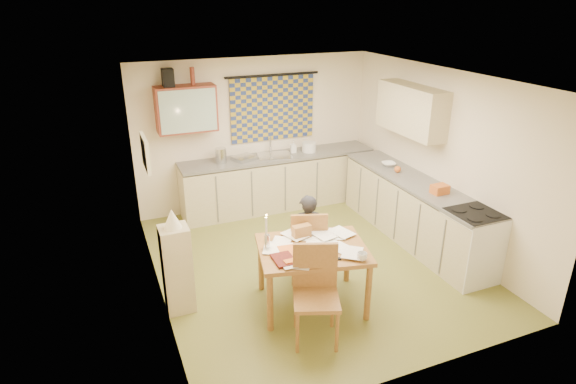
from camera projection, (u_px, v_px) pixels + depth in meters
name	position (u px, v px, depth m)	size (l,w,h in m)	color
floor	(311.00, 263.00, 6.59)	(4.00, 4.50, 0.02)	olive
ceiling	(315.00, 77.00, 5.63)	(4.00, 4.50, 0.02)	white
wall_back	(255.00, 133.00, 8.04)	(4.00, 0.02, 2.50)	beige
wall_front	(423.00, 262.00, 4.17)	(4.00, 0.02, 2.50)	beige
wall_left	(151.00, 202.00, 5.40)	(0.02, 4.50, 2.50)	beige
wall_right	(441.00, 158.00, 6.81)	(0.02, 4.50, 2.50)	beige
window_blind	(273.00, 109.00, 7.96)	(1.45, 0.03, 1.05)	navy
curtain_rod	(273.00, 75.00, 7.73)	(0.04, 0.04, 1.60)	black
wall_cabinet	(186.00, 109.00, 7.27)	(0.90, 0.34, 0.70)	maroon
wall_cabinet_glass	(188.00, 111.00, 7.12)	(0.84, 0.02, 0.64)	#99B2A5
upper_cabinet_right	(411.00, 110.00, 6.99)	(0.34, 1.30, 0.70)	tan
framed_print	(145.00, 153.00, 5.58)	(0.04, 0.50, 0.40)	beige
print_canvas	(147.00, 153.00, 5.59)	(0.01, 0.42, 0.32)	white
counter_back	(279.00, 182.00, 8.18)	(3.30, 0.62, 0.92)	tan
counter_right	(413.00, 211.00, 7.09)	(0.62, 2.95, 0.92)	tan
stove	(470.00, 246.00, 6.07)	(0.60, 0.60, 0.93)	white
sink	(275.00, 158.00, 7.99)	(0.55, 0.45, 0.10)	silver
tap	(270.00, 145.00, 8.08)	(0.03, 0.03, 0.28)	silver
dish_rack	(244.00, 158.00, 7.78)	(0.35, 0.30, 0.06)	silver
kettle	(221.00, 156.00, 7.61)	(0.18, 0.18, 0.24)	silver
mixing_bowl	(309.00, 147.00, 8.17)	(0.24, 0.24, 0.16)	white
soap_bottle	(293.00, 147.00, 8.11)	(0.10, 0.10, 0.20)	white
bowl	(389.00, 164.00, 7.51)	(0.25, 0.25, 0.05)	white
orange_bag	(440.00, 189.00, 6.46)	(0.22, 0.16, 0.12)	#CB6122
fruit_orange	(398.00, 169.00, 7.22)	(0.10, 0.10, 0.10)	#CB6122
speaker	(168.00, 78.00, 7.00)	(0.16, 0.20, 0.26)	black
bottle_green	(171.00, 77.00, 7.02)	(0.07, 0.07, 0.26)	#195926
bottle_brown	(192.00, 76.00, 7.13)	(0.07, 0.07, 0.26)	maroon
dining_table	(312.00, 276.00, 5.59)	(1.39, 1.17, 0.75)	brown
chair_far	(307.00, 257.00, 6.13)	(0.56, 0.56, 0.98)	brown
chair_near	(316.00, 313.00, 5.03)	(0.60, 0.60, 1.04)	brown
person	(307.00, 238.00, 6.04)	(0.46, 0.34, 1.15)	black
shelf_stand	(177.00, 269.00, 5.43)	(0.32, 0.30, 1.05)	tan
lampshade	(172.00, 219.00, 5.19)	(0.20, 0.20, 0.22)	beige
letter_rack	(302.00, 232.00, 5.63)	(0.22, 0.10, 0.16)	brown
mug	(362.00, 256.00, 5.17)	(0.14, 0.14, 0.09)	white
magazine	(274.00, 262.00, 5.13)	(0.23, 0.30, 0.03)	maroon
book	(280.00, 253.00, 5.31)	(0.23, 0.30, 0.02)	#CB6122
orange_box	(290.00, 262.00, 5.11)	(0.12, 0.08, 0.04)	#CB6122
eyeglasses	(335.00, 259.00, 5.19)	(0.13, 0.04, 0.02)	black
candle_holder	(267.00, 242.00, 5.38)	(0.06, 0.06, 0.18)	silver
candle	(266.00, 226.00, 5.29)	(0.02, 0.02, 0.22)	white
candle_flame	(266.00, 215.00, 5.27)	(0.02, 0.02, 0.02)	#FFCC66
papers	(313.00, 246.00, 5.45)	(1.19, 0.99, 0.03)	white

